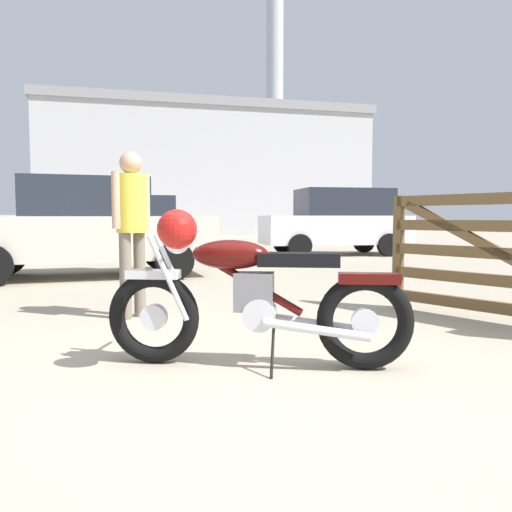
% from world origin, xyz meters
% --- Properties ---
extents(ground_plane, '(80.00, 80.00, 0.00)m').
position_xyz_m(ground_plane, '(0.00, 0.00, 0.00)').
color(ground_plane, tan).
extents(vintage_motorcycle, '(1.96, 0.93, 1.07)m').
position_xyz_m(vintage_motorcycle, '(0.04, 0.27, 0.49)').
color(vintage_motorcycle, black).
rests_on(vintage_motorcycle, ground_plane).
extents(bystander, '(0.38, 0.31, 1.66)m').
position_xyz_m(bystander, '(-0.60, 2.28, 1.02)').
color(bystander, '#706656').
rests_on(bystander, ground_plane).
extents(blue_hatchback_right, '(4.04, 2.11, 1.78)m').
position_xyz_m(blue_hatchback_right, '(5.25, 9.82, 0.92)').
color(blue_hatchback_right, black).
rests_on(blue_hatchback_right, ground_plane).
extents(silver_sedan_mid, '(4.24, 2.01, 1.67)m').
position_xyz_m(silver_sedan_mid, '(-1.13, 6.23, 0.84)').
color(silver_sedan_mid, black).
rests_on(silver_sedan_mid, ground_plane).
extents(red_hatchback_near, '(3.92, 1.87, 1.78)m').
position_xyz_m(red_hatchback_near, '(0.24, 15.76, 0.92)').
color(red_hatchback_near, black).
rests_on(red_hatchback_near, ground_plane).
extents(industrial_building, '(19.73, 10.02, 16.65)m').
position_xyz_m(industrial_building, '(5.49, 30.05, 3.93)').
color(industrial_building, '#B2B2B7').
rests_on(industrial_building, ground_plane).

